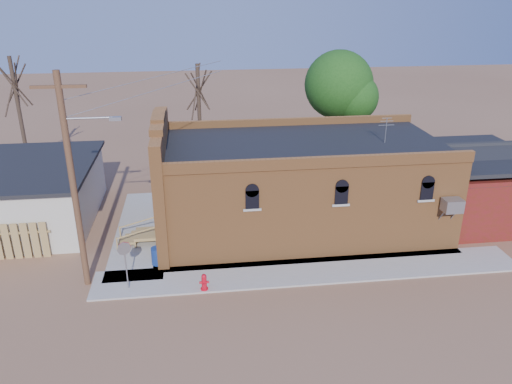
{
  "coord_description": "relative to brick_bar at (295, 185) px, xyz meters",
  "views": [
    {
      "loc": [
        -3.35,
        -17.82,
        11.76
      ],
      "look_at": [
        -0.48,
        4.73,
        2.4
      ],
      "focal_mm": 35.0,
      "sensor_mm": 36.0,
      "label": 1
    }
  ],
  "objects": [
    {
      "name": "utility_pole",
      "position": [
        -9.79,
        -4.29,
        2.43
      ],
      "size": [
        3.12,
        0.26,
        9.0
      ],
      "color": "#49301D",
      "rests_on": "ground"
    },
    {
      "name": "fire_hydrant",
      "position": [
        -4.9,
        -5.5,
        -1.9
      ],
      "size": [
        0.41,
        0.39,
        0.72
      ],
      "rotation": [
        0.0,
        0.0,
        0.21
      ],
      "color": "red",
      "rests_on": "sidewalk_south"
    },
    {
      "name": "tree_bare_far",
      "position": [
        -15.64,
        8.51,
        4.02
      ],
      "size": [
        2.8,
        2.8,
        8.16
      ],
      "color": "#463328",
      "rests_on": "ground"
    },
    {
      "name": "sidewalk_south",
      "position": [
        -0.14,
        -4.59,
        -2.3
      ],
      "size": [
        19.0,
        2.2,
        0.08
      ],
      "primitive_type": "cube",
      "color": "#9E9991",
      "rests_on": "ground"
    },
    {
      "name": "brick_bar",
      "position": [
        0.0,
        0.0,
        0.0
      ],
      "size": [
        16.4,
        7.97,
        6.3
      ],
      "color": "#AD6935",
      "rests_on": "ground"
    },
    {
      "name": "tree_leafy",
      "position": [
        4.36,
        8.01,
        3.59
      ],
      "size": [
        4.4,
        4.4,
        8.15
      ],
      "color": "#463328",
      "rests_on": "ground"
    },
    {
      "name": "tree_bare_near",
      "position": [
        -4.64,
        7.51,
        3.62
      ],
      "size": [
        2.8,
        2.8,
        7.65
      ],
      "color": "#463328",
      "rests_on": "ground"
    },
    {
      "name": "sidewalk_west",
      "position": [
        -7.94,
        0.51,
        -2.3
      ],
      "size": [
        2.6,
        10.0,
        0.08
      ],
      "primitive_type": "cube",
      "color": "#9E9991",
      "rests_on": "ground"
    },
    {
      "name": "stop_sign",
      "position": [
        -8.06,
        -4.99,
        -0.59
      ],
      "size": [
        0.55,
        0.29,
        2.17
      ],
      "rotation": [
        0.0,
        0.0,
        0.0
      ],
      "color": "gray",
      "rests_on": "sidewalk_south"
    },
    {
      "name": "red_shed",
      "position": [
        9.86,
        0.01,
        -0.07
      ],
      "size": [
        5.4,
        6.4,
        4.3
      ],
      "color": "#59210F",
      "rests_on": "ground"
    },
    {
      "name": "trash_barrel",
      "position": [
        -6.94,
        -3.14,
        -1.85
      ],
      "size": [
        0.58,
        0.58,
        0.81
      ],
      "primitive_type": "cylinder",
      "rotation": [
        0.0,
        0.0,
        0.11
      ],
      "color": "navy",
      "rests_on": "sidewalk_west"
    },
    {
      "name": "ground",
      "position": [
        -1.64,
        -5.49,
        -2.34
      ],
      "size": [
        120.0,
        120.0,
        0.0
      ],
      "primitive_type": "plane",
      "color": "brown",
      "rests_on": "ground"
    }
  ]
}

